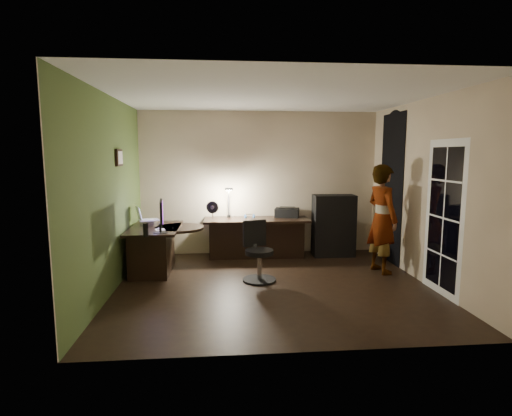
{
  "coord_description": "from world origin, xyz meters",
  "views": [
    {
      "loc": [
        -0.74,
        -5.58,
        1.9
      ],
      "look_at": [
        -0.15,
        1.05,
        1.0
      ],
      "focal_mm": 28.0,
      "sensor_mm": 36.0,
      "label": 1
    }
  ],
  "objects": [
    {
      "name": "office_chair",
      "position": [
        -0.17,
        0.22,
        0.45
      ],
      "size": [
        0.62,
        0.62,
        0.9
      ],
      "primitive_type": "cube",
      "rotation": [
        0.0,
        0.0,
        0.28
      ],
      "color": "black",
      "rests_on": "floor"
    },
    {
      "name": "mouse",
      "position": [
        -1.71,
        0.64,
        0.74
      ],
      "size": [
        0.07,
        0.09,
        0.03
      ],
      "primitive_type": "ellipsoid",
      "rotation": [
        0.0,
        0.0,
        0.05
      ],
      "color": "silver",
      "rests_on": "desk_left"
    },
    {
      "name": "desk_right",
      "position": [
        -0.09,
        1.63,
        0.36
      ],
      "size": [
        1.94,
        0.72,
        0.72
      ],
      "primitive_type": "cube",
      "rotation": [
        0.0,
        0.0,
        -0.02
      ],
      "color": "black",
      "rests_on": "floor"
    },
    {
      "name": "laptop_stand",
      "position": [
        -1.93,
        1.02,
        0.78
      ],
      "size": [
        0.25,
        0.21,
        0.1
      ],
      "primitive_type": "cube",
      "rotation": [
        0.0,
        0.0,
        -0.1
      ],
      "color": "silver",
      "rests_on": "desk_left"
    },
    {
      "name": "wall_back",
      "position": [
        0.0,
        2.0,
        1.35
      ],
      "size": [
        4.5,
        0.01,
        2.7
      ],
      "primitive_type": "cube",
      "color": "#BEAA8B",
      "rests_on": "floor"
    },
    {
      "name": "notepad",
      "position": [
        -1.69,
        0.62,
        0.73
      ],
      "size": [
        0.19,
        0.23,
        0.01
      ],
      "primitive_type": "cube",
      "rotation": [
        0.0,
        0.0,
        0.27
      ],
      "color": "silver",
      "rests_on": "desk_left"
    },
    {
      "name": "wall_left",
      "position": [
        -2.25,
        0.0,
        1.35
      ],
      "size": [
        0.01,
        4.0,
        2.7
      ],
      "primitive_type": "cube",
      "color": "#BEAA8B",
      "rests_on": "floor"
    },
    {
      "name": "headphones",
      "position": [
        -0.21,
        1.75,
        0.75
      ],
      "size": [
        0.21,
        0.13,
        0.09
      ],
      "primitive_type": "cube",
      "rotation": [
        0.0,
        0.0,
        0.23
      ],
      "color": "#2F5E9D",
      "rests_on": "desk_right"
    },
    {
      "name": "desk_fan",
      "position": [
        -0.89,
        1.67,
        0.88
      ],
      "size": [
        0.25,
        0.17,
        0.35
      ],
      "primitive_type": "cube",
      "rotation": [
        0.0,
        0.0,
        -0.26
      ],
      "color": "black",
      "rests_on": "desk_right"
    },
    {
      "name": "green_wall_overlay",
      "position": [
        -2.24,
        0.0,
        1.35
      ],
      "size": [
        0.0,
        4.0,
        2.7
      ],
      "primitive_type": "cube",
      "color": "#435A27",
      "rests_on": "floor"
    },
    {
      "name": "desk_lamp",
      "position": [
        -0.59,
        1.83,
        1.02
      ],
      "size": [
        0.18,
        0.29,
        0.62
      ],
      "primitive_type": "cube",
      "rotation": [
        0.0,
        0.0,
        -0.1
      ],
      "color": "black",
      "rests_on": "desk_right"
    },
    {
      "name": "ceiling",
      "position": [
        0.0,
        0.0,
        2.71
      ],
      "size": [
        4.5,
        4.0,
        0.01
      ],
      "primitive_type": "cube",
      "color": "silver",
      "rests_on": "floor"
    },
    {
      "name": "floor",
      "position": [
        0.0,
        0.0,
        -0.01
      ],
      "size": [
        4.5,
        4.0,
        0.01
      ],
      "primitive_type": "cube",
      "color": "black",
      "rests_on": "ground"
    },
    {
      "name": "wall_front",
      "position": [
        0.0,
        -2.0,
        1.35
      ],
      "size": [
        4.5,
        0.01,
        2.7
      ],
      "primitive_type": "cube",
      "color": "#BEAA8B",
      "rests_on": "floor"
    },
    {
      "name": "phone",
      "position": [
        -1.87,
        1.13,
        0.73
      ],
      "size": [
        0.1,
        0.13,
        0.01
      ],
      "primitive_type": "cube",
      "rotation": [
        0.0,
        0.0,
        0.41
      ],
      "color": "black",
      "rests_on": "desk_left"
    },
    {
      "name": "monitor",
      "position": [
        -1.64,
        0.39,
        0.91
      ],
      "size": [
        0.18,
        0.55,
        0.36
      ],
      "primitive_type": "cube",
      "rotation": [
        0.0,
        0.0,
        0.14
      ],
      "color": "black",
      "rests_on": "desk_left"
    },
    {
      "name": "laptop",
      "position": [
        -1.93,
        1.02,
        0.94
      ],
      "size": [
        0.42,
        0.41,
        0.23
      ],
      "primitive_type": "cube",
      "rotation": [
        0.0,
        0.0,
        0.37
      ],
      "color": "silver",
      "rests_on": "laptop_stand"
    },
    {
      "name": "french_door",
      "position": [
        2.24,
        -0.55,
        1.05
      ],
      "size": [
        0.02,
        0.92,
        2.1
      ],
      "primitive_type": "cube",
      "color": "white",
      "rests_on": "floor"
    },
    {
      "name": "framed_picture",
      "position": [
        -2.22,
        0.45,
        1.85
      ],
      "size": [
        0.04,
        0.3,
        0.25
      ],
      "primitive_type": "cube",
      "color": "black",
      "rests_on": "wall_left"
    },
    {
      "name": "printer",
      "position": [
        0.51,
        1.8,
        0.8
      ],
      "size": [
        0.51,
        0.44,
        0.2
      ],
      "primitive_type": "cube",
      "rotation": [
        0.0,
        0.0,
        -0.26
      ],
      "color": "black",
      "rests_on": "desk_right"
    },
    {
      "name": "person",
      "position": [
        1.83,
        0.52,
        0.87
      ],
      "size": [
        0.56,
        0.71,
        1.74
      ],
      "primitive_type": "imported",
      "rotation": [
        0.0,
        0.0,
        1.83
      ],
      "color": "#D8A88C",
      "rests_on": "floor"
    },
    {
      "name": "desk_left",
      "position": [
        -1.8,
        0.85,
        0.37
      ],
      "size": [
        0.79,
        1.28,
        0.73
      ],
      "primitive_type": "cube",
      "rotation": [
        0.0,
        0.0,
        -0.0
      ],
      "color": "black",
      "rests_on": "floor"
    },
    {
      "name": "pen",
      "position": [
        -1.51,
        0.78,
        0.73
      ],
      "size": [
        0.02,
        0.13,
        0.01
      ],
      "primitive_type": "cube",
      "rotation": [
        0.0,
        0.0,
        0.1
      ],
      "color": "black",
      "rests_on": "desk_left"
    },
    {
      "name": "wall_right",
      "position": [
        2.25,
        0.0,
        1.35
      ],
      "size": [
        0.01,
        4.0,
        2.7
      ],
      "primitive_type": "cube",
      "color": "#BEAA8B",
      "rests_on": "floor"
    },
    {
      "name": "speaker",
      "position": [
        -1.82,
        0.16,
        0.83
      ],
      "size": [
        0.09,
        0.09,
        0.2
      ],
      "primitive_type": "cylinder",
      "rotation": [
        0.0,
        0.0,
        -0.23
      ],
      "color": "black",
      "rests_on": "desk_left"
    },
    {
      "name": "arched_doorway",
      "position": [
        2.24,
        1.15,
        1.3
      ],
      "size": [
        0.01,
        0.9,
        2.6
      ],
      "primitive_type": "cube",
      "color": "black",
      "rests_on": "floor"
    },
    {
      "name": "cabinet",
      "position": [
        1.36,
        1.61,
        0.57
      ],
      "size": [
        0.77,
        0.4,
        1.15
      ],
      "primitive_type": "cube",
      "rotation": [
        0.0,
        0.0,
        -0.02
      ],
      "color": "black",
      "rests_on": "floor"
    }
  ]
}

